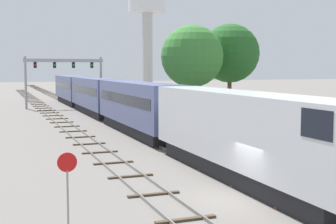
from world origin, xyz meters
The scene contains 9 objects.
ground_plane centered at (0.00, 0.00, 0.00)m, with size 400.00×400.00×0.00m, color slate.
track_main centered at (2.00, 60.00, 0.07)m, with size 2.60×200.00×0.16m.
track_near centered at (-3.50, 40.00, 0.07)m, with size 2.60×160.00×0.16m.
passenger_train centered at (2.00, 32.99, 2.60)m, with size 3.04×78.95×4.80m.
signal_gantry centered at (-0.25, 54.18, 5.79)m, with size 12.10×0.49×7.91m.
water_tower centered at (26.46, 94.50, 20.90)m, with size 9.73×9.73×26.60m.
stop_sign centered at (-8.00, -0.94, 1.87)m, with size 0.76×0.08×2.88m.
trackside_tree_left centered at (19.38, 37.21, 8.11)m, with size 7.91×7.91×12.08m.
trackside_tree_mid centered at (12.11, 33.25, 7.55)m, with size 7.59×7.59×11.37m.
Camera 1 is at (-10.54, -18.69, 6.08)m, focal length 49.66 mm.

